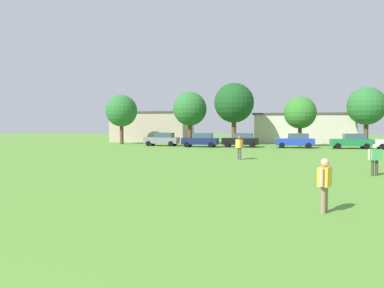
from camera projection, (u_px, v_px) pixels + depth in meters
The scene contains 16 objects.
ground_plane at pixel (217, 155), 32.54m from camera, with size 160.00×160.00×0.00m, color #568C33.
adult_bystander at pixel (325, 180), 11.04m from camera, with size 0.47×0.72×1.60m.
bystander_near_trees at pixel (239, 145), 28.41m from camera, with size 0.62×0.72×1.81m.
bystander_midfield at pixel (375, 157), 19.24m from camera, with size 0.71×0.49×1.62m.
parked_car_gray_0 at pixel (162, 139), 47.73m from camera, with size 4.30×2.02×1.68m.
parked_car_navy_1 at pixel (201, 140), 45.13m from camera, with size 4.30×2.02×1.68m.
parked_car_black_2 at pixel (241, 140), 44.89m from camera, with size 4.30×2.02×1.68m.
parked_car_blue_3 at pixel (296, 140), 43.28m from camera, with size 4.30×2.02×1.68m.
parked_car_green_4 at pixel (352, 141), 41.95m from camera, with size 4.30×2.02×1.68m.
tree_far_left at pixel (121, 111), 52.18m from camera, with size 4.37×4.37×6.81m.
tree_left at pixel (190, 109), 51.72m from camera, with size 4.60×4.60×7.17m.
tree_center_left at pixel (234, 103), 50.36m from camera, with size 5.30×5.30×8.26m.
tree_center_right at pixel (300, 113), 46.23m from camera, with size 3.94×3.94×6.13m.
tree_right at pixel (367, 106), 47.76m from camera, with size 4.77×4.77×7.43m.
house_left at pixel (303, 128), 56.15m from camera, with size 14.40×7.94×4.38m.
house_right at pixel (153, 127), 61.28m from camera, with size 12.32×8.07×4.77m.
Camera 1 is at (5.06, -2.13, 2.55)m, focal length 35.31 mm.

